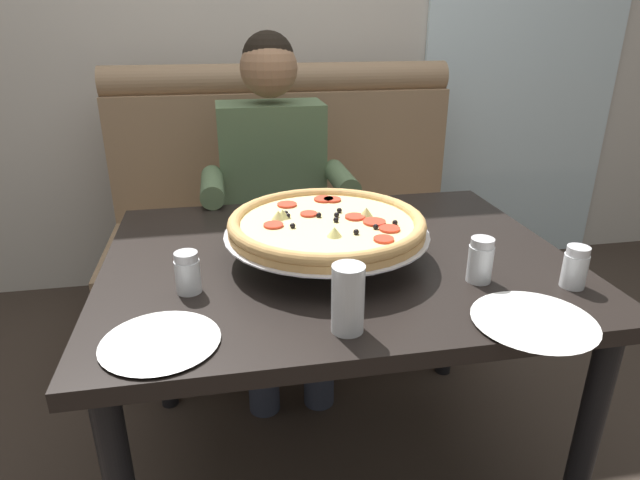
% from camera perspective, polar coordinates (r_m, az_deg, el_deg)
% --- Properties ---
extents(ground_plane, '(16.00, 16.00, 0.00)m').
position_cam_1_polar(ground_plane, '(1.85, 1.50, -22.76)').
color(ground_plane, '#382D26').
extents(booth_bench, '(1.54, 0.78, 1.13)m').
position_cam_1_polar(booth_bench, '(2.41, -3.07, 0.16)').
color(booth_bench, '#937556').
rests_on(booth_bench, ground_plane).
extents(dining_table, '(1.20, 0.94, 0.73)m').
position_cam_1_polar(dining_table, '(1.46, 1.75, -4.64)').
color(dining_table, black).
rests_on(dining_table, ground_plane).
extents(diner_main, '(0.54, 0.64, 1.27)m').
position_cam_1_polar(diner_main, '(2.04, -4.78, 5.27)').
color(diner_main, '#2D3342').
rests_on(diner_main, ground_plane).
extents(pizza, '(0.52, 0.52, 0.13)m').
position_cam_1_polar(pizza, '(1.37, 0.71, 1.60)').
color(pizza, silver).
rests_on(pizza, dining_table).
extents(shaker_parmesan, '(0.06, 0.06, 0.10)m').
position_cam_1_polar(shaker_parmesan, '(1.25, -13.86, -3.67)').
color(shaker_parmesan, white).
rests_on(shaker_parmesan, dining_table).
extents(shaker_oregano, '(0.06, 0.06, 0.11)m').
position_cam_1_polar(shaker_oregano, '(1.32, 16.65, -2.37)').
color(shaker_oregano, white).
rests_on(shaker_oregano, dining_table).
extents(shaker_pepper_flakes, '(0.06, 0.06, 0.10)m').
position_cam_1_polar(shaker_pepper_flakes, '(1.37, 25.44, -2.89)').
color(shaker_pepper_flakes, white).
rests_on(shaker_pepper_flakes, dining_table).
extents(plate_near_left, '(0.23, 0.23, 0.02)m').
position_cam_1_polar(plate_near_left, '(1.09, -16.64, -10.06)').
color(plate_near_left, white).
rests_on(plate_near_left, dining_table).
extents(plate_near_right, '(0.25, 0.25, 0.02)m').
position_cam_1_polar(plate_near_right, '(1.20, 21.81, -7.74)').
color(plate_near_right, white).
rests_on(plate_near_right, dining_table).
extents(drinking_glass, '(0.07, 0.07, 0.14)m').
position_cam_1_polar(drinking_glass, '(1.06, 2.98, -6.64)').
color(drinking_glass, silver).
rests_on(drinking_glass, dining_table).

